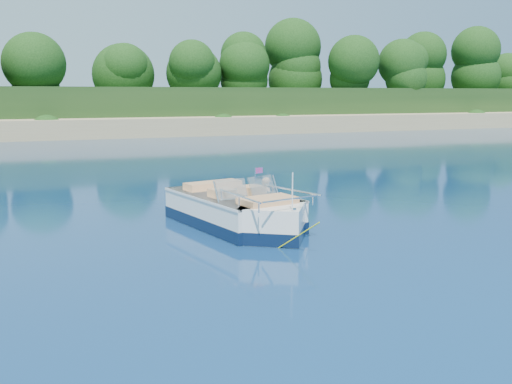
# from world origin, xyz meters

# --- Properties ---
(ground) EXTENTS (160.00, 160.00, 0.00)m
(ground) POSITION_xyz_m (0.00, 0.00, 0.00)
(ground) COLOR #091B40
(ground) RESTS_ON ground
(shoreline) EXTENTS (170.00, 59.00, 6.00)m
(shoreline) POSITION_xyz_m (0.00, 63.77, 0.98)
(shoreline) COLOR tan
(shoreline) RESTS_ON ground
(treeline) EXTENTS (150.00, 7.12, 8.19)m
(treeline) POSITION_xyz_m (0.04, 41.01, 5.55)
(treeline) COLOR black
(treeline) RESTS_ON ground
(motorboat) EXTENTS (2.82, 5.70, 1.92)m
(motorboat) POSITION_xyz_m (-2.13, 2.73, 0.37)
(motorboat) COLOR white
(motorboat) RESTS_ON ground
(tow_tube) EXTENTS (1.46, 1.46, 0.34)m
(tow_tube) POSITION_xyz_m (-0.72, 4.37, 0.09)
(tow_tube) COLOR yellow
(tow_tube) RESTS_ON ground
(boy) EXTENTS (0.67, 0.83, 1.50)m
(boy) POSITION_xyz_m (-0.79, 4.39, 0.00)
(boy) COLOR tan
(boy) RESTS_ON ground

